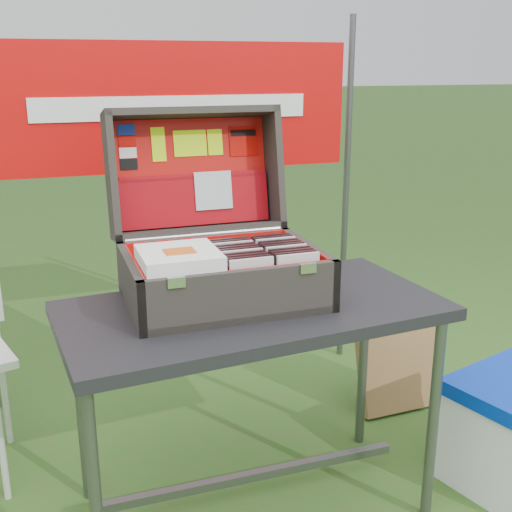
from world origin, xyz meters
name	(u,v)px	position (x,y,z in m)	size (l,w,h in m)	color
table	(253,410)	(0.02, 0.09, 0.37)	(1.20, 0.60, 0.75)	black
table_top	(253,311)	(0.02, 0.09, 0.73)	(1.20, 0.60, 0.04)	black
table_leg_fl	(95,492)	(-0.52, -0.15, 0.35)	(0.04, 0.04, 0.71)	#59595B
table_leg_fr	(433,424)	(0.56, -0.15, 0.35)	(0.04, 0.04, 0.71)	#59595B
table_leg_bl	(81,407)	(-0.52, 0.33, 0.35)	(0.04, 0.04, 0.71)	#59595B
table_leg_br	(363,362)	(0.56, 0.33, 0.35)	(0.04, 0.04, 0.71)	#59595B
table_brace	(253,476)	(0.02, 0.09, 0.12)	(1.05, 0.03, 0.03)	#59595B
suitcase	(217,209)	(-0.05, 0.22, 1.04)	(0.61, 0.60, 0.58)	#443F39
suitcase_base_bottom	(224,297)	(-0.05, 0.16, 0.76)	(0.61, 0.44, 0.02)	#443F39
suitcase_base_wall_front	(243,297)	(-0.05, -0.05, 0.83)	(0.61, 0.02, 0.16)	#443F39
suitcase_base_wall_back	(207,258)	(-0.05, 0.37, 0.83)	(0.61, 0.02, 0.16)	#443F39
suitcase_base_wall_left	(131,286)	(-0.35, 0.16, 0.83)	(0.02, 0.44, 0.16)	#443F39
suitcase_base_wall_right	(308,267)	(0.24, 0.16, 0.83)	(0.02, 0.44, 0.16)	#443F39
suitcase_liner_floor	(224,292)	(-0.05, 0.16, 0.78)	(0.56, 0.39, 0.01)	red
suitcase_latch_left	(176,282)	(-0.25, -0.06, 0.90)	(0.05, 0.01, 0.03)	silver
suitcase_latch_right	(308,268)	(0.14, -0.06, 0.90)	(0.05, 0.01, 0.03)	silver
suitcase_hinge	(205,235)	(-0.05, 0.38, 0.91)	(0.02, 0.02, 0.55)	silver
suitcase_lid_back	(191,173)	(-0.05, 0.57, 1.10)	(0.61, 0.44, 0.02)	#443F39
suitcase_lid_rim_far	(191,113)	(-0.05, 0.54, 1.32)	(0.61, 0.02, 0.16)	#443F39
suitcase_lid_rim_near	(200,230)	(-0.05, 0.46, 0.91)	(0.61, 0.02, 0.16)	#443F39
suitcase_lid_rim_left	(111,176)	(-0.35, 0.50, 1.11)	(0.02, 0.44, 0.16)	#443F39
suitcase_lid_rim_right	(273,168)	(0.24, 0.50, 1.11)	(0.02, 0.44, 0.16)	#443F39
suitcase_lid_liner	(192,173)	(-0.05, 0.56, 1.10)	(0.56, 0.39, 0.01)	red
suitcase_liner_wall_front	(242,292)	(-0.05, -0.03, 0.84)	(0.56, 0.01, 0.14)	red
suitcase_liner_wall_back	(208,256)	(-0.05, 0.35, 0.84)	(0.56, 0.01, 0.14)	red
suitcase_liner_wall_left	(135,282)	(-0.33, 0.16, 0.84)	(0.01, 0.39, 0.14)	red
suitcase_liner_wall_right	(304,264)	(0.23, 0.16, 0.84)	(0.01, 0.39, 0.14)	red
suitcase_lid_pocket	(195,201)	(-0.05, 0.52, 1.01)	(0.54, 0.18, 0.03)	#99070E
suitcase_pocket_edge	(194,176)	(-0.05, 0.53, 1.09)	(0.53, 0.02, 0.02)	#99070E
suitcase_pocket_cd	(213,190)	(0.01, 0.51, 1.04)	(0.14, 0.14, 0.01)	silver
lid_sticker_cc_a	(126,130)	(-0.28, 0.58, 1.26)	(0.06, 0.04, 0.00)	#1933B2
lid_sticker_cc_b	(127,141)	(-0.28, 0.57, 1.22)	(0.06, 0.04, 0.00)	#BB0600
lid_sticker_cc_c	(128,153)	(-0.28, 0.57, 1.18)	(0.06, 0.04, 0.00)	white
lid_sticker_cc_d	(129,164)	(-0.28, 0.56, 1.14)	(0.06, 0.04, 0.00)	black
lid_card_neon_tall	(158,144)	(-0.17, 0.57, 1.21)	(0.05, 0.12, 0.00)	#C6F60B
lid_card_neon_main	(190,143)	(-0.05, 0.57, 1.21)	(0.12, 0.09, 0.00)	#C6F60B
lid_card_neon_small	(215,142)	(0.04, 0.57, 1.21)	(0.05, 0.09, 0.00)	#C6F60B
lid_sticker_band	(244,141)	(0.15, 0.57, 1.21)	(0.11, 0.11, 0.00)	#BB0600
lid_sticker_band_bar	(243,133)	(0.15, 0.58, 1.24)	(0.10, 0.02, 0.00)	black
cd_left_0	(252,284)	(-0.02, -0.01, 0.86)	(0.14, 0.01, 0.16)	silver
cd_left_1	(249,281)	(-0.02, 0.02, 0.86)	(0.14, 0.01, 0.16)	black
cd_left_2	(247,279)	(-0.02, 0.04, 0.86)	(0.14, 0.01, 0.16)	black
cd_left_3	(244,276)	(-0.02, 0.06, 0.86)	(0.14, 0.01, 0.16)	black
cd_left_4	(242,274)	(-0.02, 0.09, 0.86)	(0.14, 0.01, 0.16)	silver
cd_left_5	(239,272)	(-0.02, 0.11, 0.86)	(0.14, 0.01, 0.16)	black
cd_left_6	(237,269)	(-0.02, 0.14, 0.86)	(0.14, 0.01, 0.16)	black
cd_left_7	(235,267)	(-0.02, 0.16, 0.86)	(0.14, 0.01, 0.16)	black
cd_left_8	(233,265)	(-0.02, 0.18, 0.86)	(0.14, 0.01, 0.16)	silver
cd_left_9	(230,263)	(-0.02, 0.21, 0.86)	(0.14, 0.01, 0.16)	black
cd_left_10	(228,261)	(-0.02, 0.23, 0.86)	(0.14, 0.01, 0.16)	black
cd_right_0	(298,278)	(0.13, -0.01, 0.86)	(0.14, 0.01, 0.16)	silver
cd_right_1	(295,276)	(0.13, 0.02, 0.86)	(0.14, 0.01, 0.16)	black
cd_right_2	(292,274)	(0.13, 0.04, 0.86)	(0.14, 0.01, 0.16)	black
cd_right_3	(289,271)	(0.13, 0.06, 0.86)	(0.14, 0.01, 0.16)	black
cd_right_4	(286,269)	(0.13, 0.09, 0.86)	(0.14, 0.01, 0.16)	silver
cd_right_5	(283,267)	(0.13, 0.11, 0.86)	(0.14, 0.01, 0.16)	black
cd_right_6	(281,265)	(0.13, 0.14, 0.86)	(0.14, 0.01, 0.16)	black
cd_right_7	(278,263)	(0.13, 0.16, 0.86)	(0.14, 0.01, 0.16)	black
cd_right_8	(275,261)	(0.13, 0.18, 0.86)	(0.14, 0.01, 0.16)	silver
cd_right_9	(273,259)	(0.13, 0.21, 0.86)	(0.14, 0.01, 0.16)	black
cd_right_10	(270,257)	(0.13, 0.23, 0.86)	(0.14, 0.01, 0.16)	black
songbook_0	(179,263)	(-0.21, 0.08, 0.92)	(0.23, 0.23, 0.01)	white
songbook_1	(179,261)	(-0.21, 0.08, 0.92)	(0.23, 0.23, 0.01)	white
songbook_2	(179,259)	(-0.21, 0.08, 0.93)	(0.23, 0.23, 0.01)	white
songbook_3	(179,258)	(-0.21, 0.08, 0.93)	(0.23, 0.23, 0.01)	white
songbook_4	(179,256)	(-0.21, 0.08, 0.94)	(0.23, 0.23, 0.01)	white
songbook_5	(179,255)	(-0.21, 0.08, 0.94)	(0.23, 0.23, 0.01)	white
songbook_6	(179,253)	(-0.21, 0.08, 0.95)	(0.23, 0.23, 0.01)	white
songbook_7	(179,251)	(-0.21, 0.08, 0.95)	(0.23, 0.23, 0.01)	white
songbook_graphic	(179,251)	(-0.21, 0.07, 0.95)	(0.09, 0.07, 0.00)	#D85919
cooler	(512,430)	(0.97, -0.07, 0.20)	(0.46, 0.35, 0.40)	white
cooler_body	(511,436)	(0.97, -0.07, 0.17)	(0.44, 0.33, 0.35)	white
chair_leg_fr	(0,437)	(-0.79, 0.41, 0.25)	(0.02, 0.02, 0.49)	silver
chair_leg_br	(4,388)	(-0.79, 0.78, 0.25)	(0.02, 0.02, 0.49)	silver
cardboard_box	(398,365)	(0.85, 0.53, 0.20)	(0.38, 0.06, 0.40)	brown
banner_post_right	(346,197)	(0.85, 1.10, 0.85)	(0.03, 0.03, 1.70)	#59595B
banner	(174,107)	(0.00, 1.09, 1.30)	(1.60, 0.01, 0.55)	#C10909
banner_text	(174,108)	(0.00, 1.08, 1.30)	(1.20, 0.00, 0.10)	white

